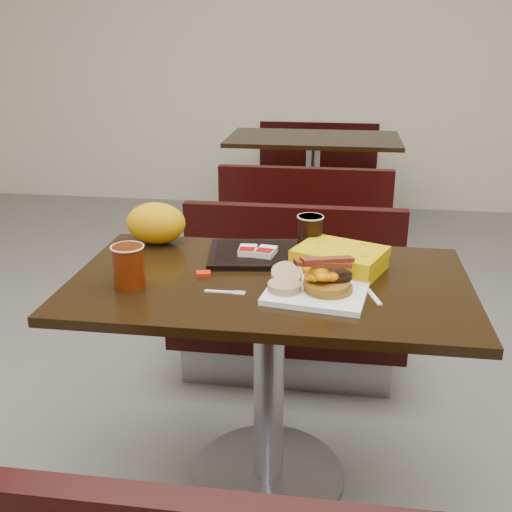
# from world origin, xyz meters

# --- Properties ---
(floor) EXTENTS (6.00, 7.00, 0.01)m
(floor) POSITION_xyz_m (0.00, 0.00, 0.00)
(floor) COLOR gray
(floor) RESTS_ON ground
(wall_back) EXTENTS (6.00, 0.01, 2.80)m
(wall_back) POSITION_xyz_m (0.00, 3.50, 1.40)
(wall_back) COLOR beige
(wall_back) RESTS_ON ground
(table_near) EXTENTS (1.20, 0.70, 0.75)m
(table_near) POSITION_xyz_m (0.00, 0.00, 0.38)
(table_near) COLOR black
(table_near) RESTS_ON floor
(bench_near_n) EXTENTS (1.00, 0.46, 0.72)m
(bench_near_n) POSITION_xyz_m (0.00, 0.70, 0.36)
(bench_near_n) COLOR black
(bench_near_n) RESTS_ON floor
(table_far) EXTENTS (1.20, 0.70, 0.75)m
(table_far) POSITION_xyz_m (0.00, 2.60, 0.38)
(table_far) COLOR black
(table_far) RESTS_ON floor
(bench_far_s) EXTENTS (1.00, 0.46, 0.72)m
(bench_far_s) POSITION_xyz_m (0.00, 1.90, 0.36)
(bench_far_s) COLOR black
(bench_far_s) RESTS_ON floor
(bench_far_n) EXTENTS (1.00, 0.46, 0.72)m
(bench_far_n) POSITION_xyz_m (0.00, 3.30, 0.36)
(bench_far_n) COLOR black
(bench_far_n) RESTS_ON floor
(platter) EXTENTS (0.31, 0.26, 0.02)m
(platter) POSITION_xyz_m (0.14, -0.11, 0.76)
(platter) COLOR white
(platter) RESTS_ON table_near
(pancake_stack) EXTENTS (0.16, 0.16, 0.03)m
(pancake_stack) POSITION_xyz_m (0.18, -0.10, 0.78)
(pancake_stack) COLOR #8B5717
(pancake_stack) RESTS_ON platter
(sausage_patty) EXTENTS (0.11, 0.11, 0.01)m
(sausage_patty) POSITION_xyz_m (0.20, -0.07, 0.80)
(sausage_patty) COLOR black
(sausage_patty) RESTS_ON pancake_stack
(scrambled_eggs) EXTENTS (0.11, 0.10, 0.05)m
(scrambled_eggs) POSITION_xyz_m (0.15, -0.10, 0.82)
(scrambled_eggs) COLOR #FFA105
(scrambled_eggs) RESTS_ON pancake_stack
(bacon_strips) EXTENTS (0.18, 0.13, 0.01)m
(bacon_strips) POSITION_xyz_m (0.16, -0.11, 0.85)
(bacon_strips) COLOR #40040B
(bacon_strips) RESTS_ON scrambled_eggs
(muffin_bottom) EXTENTS (0.12, 0.12, 0.02)m
(muffin_bottom) POSITION_xyz_m (0.06, -0.11, 0.78)
(muffin_bottom) COLOR tan
(muffin_bottom) RESTS_ON platter
(muffin_top) EXTENTS (0.11, 0.11, 0.05)m
(muffin_top) POSITION_xyz_m (0.06, -0.05, 0.79)
(muffin_top) COLOR tan
(muffin_top) RESTS_ON platter
(coffee_cup_near) EXTENTS (0.11, 0.11, 0.13)m
(coffee_cup_near) POSITION_xyz_m (-0.40, -0.12, 0.81)
(coffee_cup_near) COLOR #802704
(coffee_cup_near) RESTS_ON table_near
(fork) EXTENTS (0.12, 0.02, 0.00)m
(fork) POSITION_xyz_m (-0.13, -0.12, 0.75)
(fork) COLOR white
(fork) RESTS_ON table_near
(knife) EXTENTS (0.06, 0.15, 0.00)m
(knife) POSITION_xyz_m (0.30, -0.07, 0.75)
(knife) COLOR white
(knife) RESTS_ON table_near
(condiment_syrup) EXTENTS (0.05, 0.04, 0.01)m
(condiment_syrup) POSITION_xyz_m (-0.21, -0.00, 0.76)
(condiment_syrup) COLOR red
(condiment_syrup) RESTS_ON table_near
(condiment_ketchup) EXTENTS (0.05, 0.04, 0.01)m
(condiment_ketchup) POSITION_xyz_m (-0.17, 0.10, 0.75)
(condiment_ketchup) COLOR #8C0504
(condiment_ketchup) RESTS_ON table_near
(tray) EXTENTS (0.40, 0.31, 0.02)m
(tray) POSITION_xyz_m (-0.04, 0.19, 0.76)
(tray) COLOR black
(tray) RESTS_ON table_near
(hashbrown_sleeve_left) EXTENTS (0.06, 0.08, 0.02)m
(hashbrown_sleeve_left) POSITION_xyz_m (-0.09, 0.16, 0.78)
(hashbrown_sleeve_left) COLOR silver
(hashbrown_sleeve_left) RESTS_ON tray
(hashbrown_sleeve_right) EXTENTS (0.07, 0.09, 0.02)m
(hashbrown_sleeve_right) POSITION_xyz_m (-0.03, 0.16, 0.78)
(hashbrown_sleeve_right) COLOR silver
(hashbrown_sleeve_right) RESTS_ON tray
(coffee_cup_far) EXTENTS (0.09, 0.09, 0.11)m
(coffee_cup_far) POSITION_xyz_m (0.11, 0.24, 0.82)
(coffee_cup_far) COLOR black
(coffee_cup_far) RESTS_ON tray
(clamshell) EXTENTS (0.32, 0.28, 0.07)m
(clamshell) POSITION_xyz_m (0.21, 0.11, 0.79)
(clamshell) COLOR #D1A503
(clamshell) RESTS_ON table_near
(paper_bag) EXTENTS (0.21, 0.16, 0.15)m
(paper_bag) POSITION_xyz_m (-0.44, 0.27, 0.82)
(paper_bag) COLOR #E49B07
(paper_bag) RESTS_ON table_near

